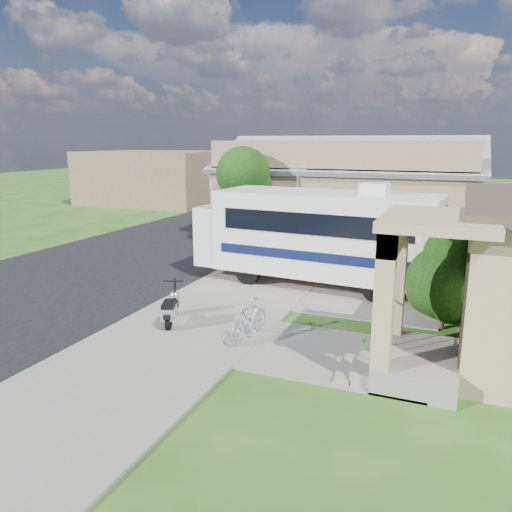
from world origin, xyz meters
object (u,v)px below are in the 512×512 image
at_px(pickup_truck, 239,216).
at_px(shrub, 448,279).
at_px(scooter, 171,309).
at_px(van, 270,199).
at_px(bicycle, 249,321).
at_px(motorhome, 317,233).
at_px(garden_hose, 371,347).

bearing_deg(pickup_truck, shrub, 126.25).
relative_size(shrub, scooter, 1.71).
xyz_separation_m(shrub, van, (-11.83, 18.32, -0.38)).
height_order(bicycle, van, van).
bearing_deg(van, motorhome, -72.60).
height_order(bicycle, garden_hose, bicycle).
relative_size(van, garden_hose, 15.36).
bearing_deg(scooter, shrub, -1.59).
relative_size(pickup_truck, garden_hose, 13.20).
bearing_deg(motorhome, bicycle, -87.62).
bearing_deg(garden_hose, van, 116.73).
xyz_separation_m(shrub, garden_hose, (-1.51, -2.18, -1.25)).
bearing_deg(pickup_truck, garden_hose, 117.28).
height_order(scooter, garden_hose, scooter).
relative_size(shrub, bicycle, 1.62).
distance_m(motorhome, garden_hose, 5.85).
bearing_deg(shrub, pickup_truck, 133.94).
distance_m(scooter, bicycle, 2.30).
bearing_deg(bicycle, garden_hose, 17.44).
height_order(shrub, pickup_truck, shrub).
bearing_deg(motorhome, garden_hose, -56.74).
bearing_deg(van, scooter, -84.75).
bearing_deg(pickup_truck, motorhome, 120.24).
distance_m(shrub, garden_hose, 2.93).
distance_m(motorhome, van, 17.37).
distance_m(bicycle, van, 22.27).
height_order(shrub, bicycle, shrub).
height_order(motorhome, scooter, motorhome).
bearing_deg(motorhome, shrub, -28.56).
xyz_separation_m(pickup_truck, garden_hose, (9.54, -13.65, -0.69)).
distance_m(shrub, bicycle, 5.22).
xyz_separation_m(shrub, bicycle, (-4.40, -2.67, -0.86)).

